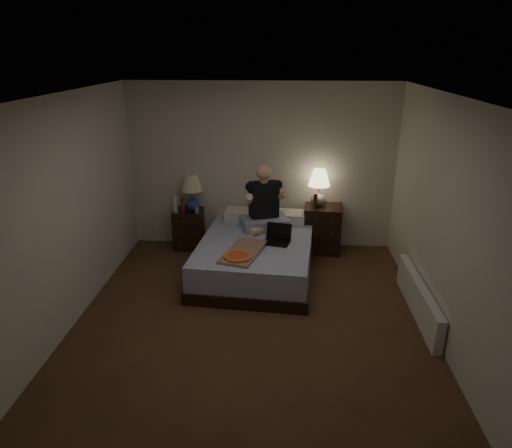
# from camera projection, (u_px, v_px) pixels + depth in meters

# --- Properties ---
(floor) EXTENTS (4.00, 4.50, 0.00)m
(floor) POSITION_uv_depth(u_px,v_px,m) (251.00, 321.00, 5.22)
(floor) COLOR brown
(floor) RESTS_ON ground
(ceiling) EXTENTS (4.00, 4.50, 0.00)m
(ceiling) POSITION_uv_depth(u_px,v_px,m) (250.00, 96.00, 4.32)
(ceiling) COLOR white
(ceiling) RESTS_ON ground
(wall_back) EXTENTS (4.00, 0.00, 2.50)m
(wall_back) POSITION_uv_depth(u_px,v_px,m) (261.00, 167.00, 6.87)
(wall_back) COLOR beige
(wall_back) RESTS_ON ground
(wall_front) EXTENTS (4.00, 0.00, 2.50)m
(wall_front) POSITION_uv_depth(u_px,v_px,m) (224.00, 353.00, 2.67)
(wall_front) COLOR beige
(wall_front) RESTS_ON ground
(wall_left) EXTENTS (0.00, 4.50, 2.50)m
(wall_left) POSITION_uv_depth(u_px,v_px,m) (65.00, 215.00, 4.88)
(wall_left) COLOR beige
(wall_left) RESTS_ON ground
(wall_right) EXTENTS (0.00, 4.50, 2.50)m
(wall_right) POSITION_uv_depth(u_px,v_px,m) (446.00, 223.00, 4.66)
(wall_right) COLOR beige
(wall_right) RESTS_ON ground
(bed) EXTENTS (1.65, 2.09, 0.49)m
(bed) POSITION_uv_depth(u_px,v_px,m) (256.00, 256.00, 6.28)
(bed) COLOR #5C6DB9
(bed) RESTS_ON floor
(nightstand_left) EXTENTS (0.51, 0.47, 0.61)m
(nightstand_left) POSITION_uv_depth(u_px,v_px,m) (189.00, 229.00, 7.08)
(nightstand_left) COLOR black
(nightstand_left) RESTS_ON floor
(nightstand_right) EXTENTS (0.60, 0.55, 0.72)m
(nightstand_right) POSITION_uv_depth(u_px,v_px,m) (322.00, 228.00, 6.95)
(nightstand_right) COLOR black
(nightstand_right) RESTS_ON floor
(lamp_left) EXTENTS (0.32, 0.32, 0.56)m
(lamp_left) POSITION_uv_depth(u_px,v_px,m) (192.00, 193.00, 6.87)
(lamp_left) COLOR navy
(lamp_left) RESTS_ON nightstand_left
(lamp_right) EXTENTS (0.33, 0.33, 0.56)m
(lamp_right) POSITION_uv_depth(u_px,v_px,m) (319.00, 188.00, 6.72)
(lamp_right) COLOR gray
(lamp_right) RESTS_ON nightstand_right
(water_bottle) EXTENTS (0.07, 0.07, 0.25)m
(water_bottle) POSITION_uv_depth(u_px,v_px,m) (175.00, 204.00, 6.84)
(water_bottle) COLOR silver
(water_bottle) RESTS_ON nightstand_left
(soda_can) EXTENTS (0.07, 0.07, 0.10)m
(soda_can) POSITION_uv_depth(u_px,v_px,m) (197.00, 210.00, 6.84)
(soda_can) COLOR beige
(soda_can) RESTS_ON nightstand_left
(beer_bottle_left) EXTENTS (0.06, 0.06, 0.23)m
(beer_bottle_left) POSITION_uv_depth(u_px,v_px,m) (183.00, 205.00, 6.84)
(beer_bottle_left) COLOR #61260D
(beer_bottle_left) RESTS_ON nightstand_left
(beer_bottle_right) EXTENTS (0.06, 0.06, 0.23)m
(beer_bottle_right) POSITION_uv_depth(u_px,v_px,m) (315.00, 201.00, 6.68)
(beer_bottle_right) COLOR #532A0B
(beer_bottle_right) RESTS_ON nightstand_right
(person) EXTENTS (0.78, 0.69, 0.93)m
(person) POSITION_uv_depth(u_px,v_px,m) (265.00, 197.00, 6.43)
(person) COLOR black
(person) RESTS_ON bed
(laptop) EXTENTS (0.40, 0.35, 0.24)m
(laptop) POSITION_uv_depth(u_px,v_px,m) (277.00, 235.00, 6.04)
(laptop) COLOR black
(laptop) RESTS_ON bed
(pizza_box) EXTENTS (0.59, 0.84, 0.08)m
(pizza_box) POSITION_uv_depth(u_px,v_px,m) (238.00, 257.00, 5.59)
(pizza_box) COLOR #A17B60
(pizza_box) RESTS_ON bed
(radiator) EXTENTS (0.10, 1.60, 0.40)m
(radiator) POSITION_uv_depth(u_px,v_px,m) (418.00, 299.00, 5.30)
(radiator) COLOR silver
(radiator) RESTS_ON floor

